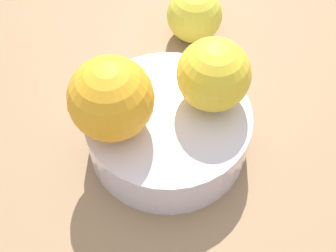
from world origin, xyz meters
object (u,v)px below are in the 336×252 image
at_px(fruit_bowl, 168,130).
at_px(orange_loose_0, 194,15).
at_px(orange_in_bowl_1, 214,75).
at_px(orange_in_bowl_0, 111,99).

bearing_deg(fruit_bowl, orange_loose_0, -104.51).
relative_size(orange_in_bowl_1, orange_loose_0, 1.05).
bearing_deg(orange_in_bowl_0, orange_loose_0, -118.50).
bearing_deg(orange_in_bowl_1, orange_in_bowl_0, 15.32).
distance_m(orange_in_bowl_0, orange_in_bowl_1, 0.11).
distance_m(orange_in_bowl_1, orange_loose_0, 0.17).
xyz_separation_m(orange_in_bowl_0, orange_loose_0, (-0.10, -0.19, -0.06)).
relative_size(fruit_bowl, orange_loose_0, 2.45).
bearing_deg(fruit_bowl, orange_in_bowl_1, -159.65).
distance_m(fruit_bowl, orange_loose_0, 0.19).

